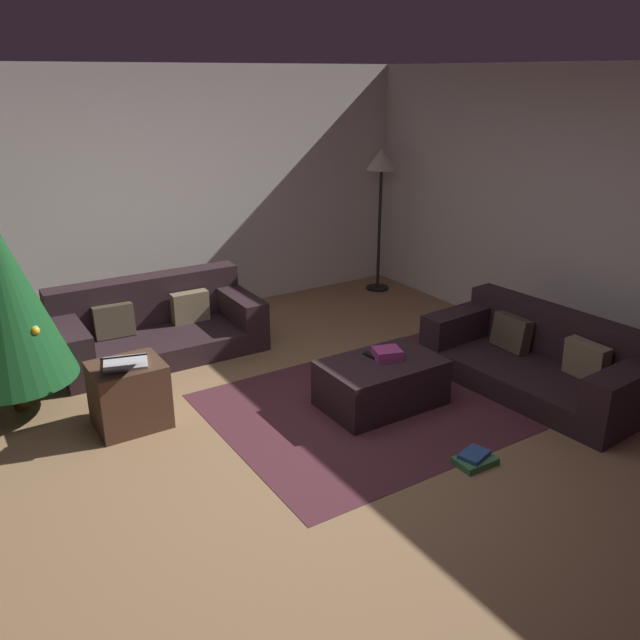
{
  "coord_description": "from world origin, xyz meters",
  "views": [
    {
      "loc": [
        -2.04,
        -3.47,
        2.51
      ],
      "look_at": [
        0.45,
        0.43,
        0.75
      ],
      "focal_mm": 36.66,
      "sensor_mm": 36.0,
      "label": 1
    }
  ],
  "objects_px": {
    "laptop": "(125,361)",
    "tv_remote": "(372,356)",
    "couch_right": "(543,360)",
    "corner_lamp": "(381,170)",
    "christmas_tree": "(1,297)",
    "book_stack": "(475,459)",
    "couch_left": "(156,326)",
    "ottoman": "(381,383)",
    "side_table": "(129,395)",
    "gift_box": "(387,354)"
  },
  "relations": [
    {
      "from": "christmas_tree",
      "to": "side_table",
      "type": "height_order",
      "value": "christmas_tree"
    },
    {
      "from": "gift_box",
      "to": "tv_remote",
      "type": "xyz_separation_m",
      "value": [
        -0.08,
        0.09,
        -0.03
      ]
    },
    {
      "from": "corner_lamp",
      "to": "gift_box",
      "type": "bearing_deg",
      "value": -126.01
    },
    {
      "from": "couch_left",
      "to": "laptop",
      "type": "bearing_deg",
      "value": 64.51
    },
    {
      "from": "corner_lamp",
      "to": "christmas_tree",
      "type": "bearing_deg",
      "value": -167.64
    },
    {
      "from": "laptop",
      "to": "gift_box",
      "type": "bearing_deg",
      "value": -19.74
    },
    {
      "from": "christmas_tree",
      "to": "tv_remote",
      "type": "bearing_deg",
      "value": -29.3
    },
    {
      "from": "book_stack",
      "to": "corner_lamp",
      "type": "distance_m",
      "value": 4.13
    },
    {
      "from": "book_stack",
      "to": "corner_lamp",
      "type": "bearing_deg",
      "value": 62.62
    },
    {
      "from": "ottoman",
      "to": "laptop",
      "type": "bearing_deg",
      "value": 159.21
    },
    {
      "from": "couch_right",
      "to": "laptop",
      "type": "xyz_separation_m",
      "value": [
        -3.17,
        1.15,
        0.32
      ]
    },
    {
      "from": "side_table",
      "to": "book_stack",
      "type": "xyz_separation_m",
      "value": [
        1.81,
        -1.78,
        -0.22
      ]
    },
    {
      "from": "ottoman",
      "to": "christmas_tree",
      "type": "xyz_separation_m",
      "value": [
        -2.47,
        1.48,
        0.75
      ]
    },
    {
      "from": "ottoman",
      "to": "corner_lamp",
      "type": "relative_size",
      "value": 0.56
    },
    {
      "from": "tv_remote",
      "to": "laptop",
      "type": "relative_size",
      "value": 0.32
    },
    {
      "from": "gift_box",
      "to": "christmas_tree",
      "type": "height_order",
      "value": "christmas_tree"
    },
    {
      "from": "tv_remote",
      "to": "corner_lamp",
      "type": "xyz_separation_m",
      "value": [
        1.83,
        2.31,
        1.05
      ]
    },
    {
      "from": "couch_right",
      "to": "book_stack",
      "type": "bearing_deg",
      "value": 109.01
    },
    {
      "from": "book_stack",
      "to": "corner_lamp",
      "type": "xyz_separation_m",
      "value": [
        1.78,
        3.45,
        1.41
      ]
    },
    {
      "from": "tv_remote",
      "to": "book_stack",
      "type": "bearing_deg",
      "value": -93.44
    },
    {
      "from": "couch_right",
      "to": "christmas_tree",
      "type": "height_order",
      "value": "christmas_tree"
    },
    {
      "from": "couch_left",
      "to": "christmas_tree",
      "type": "relative_size",
      "value": 1.1
    },
    {
      "from": "ottoman",
      "to": "christmas_tree",
      "type": "distance_m",
      "value": 2.97
    },
    {
      "from": "ottoman",
      "to": "side_table",
      "type": "distance_m",
      "value": 1.95
    },
    {
      "from": "ottoman",
      "to": "gift_box",
      "type": "height_order",
      "value": "gift_box"
    },
    {
      "from": "ottoman",
      "to": "tv_remote",
      "type": "height_order",
      "value": "tv_remote"
    },
    {
      "from": "gift_box",
      "to": "laptop",
      "type": "distance_m",
      "value": 2.0
    },
    {
      "from": "couch_left",
      "to": "tv_remote",
      "type": "height_order",
      "value": "couch_left"
    },
    {
      "from": "christmas_tree",
      "to": "corner_lamp",
      "type": "bearing_deg",
      "value": 12.36
    },
    {
      "from": "gift_box",
      "to": "christmas_tree",
      "type": "distance_m",
      "value": 2.97
    },
    {
      "from": "laptop",
      "to": "tv_remote",
      "type": "bearing_deg",
      "value": -17.99
    },
    {
      "from": "laptop",
      "to": "couch_left",
      "type": "bearing_deg",
      "value": 63.55
    },
    {
      "from": "tv_remote",
      "to": "laptop",
      "type": "distance_m",
      "value": 1.89
    },
    {
      "from": "book_stack",
      "to": "couch_right",
      "type": "bearing_deg",
      "value": 22.99
    },
    {
      "from": "tv_remote",
      "to": "side_table",
      "type": "relative_size",
      "value": 0.31
    },
    {
      "from": "couch_right",
      "to": "corner_lamp",
      "type": "bearing_deg",
      "value": -12.9
    },
    {
      "from": "ottoman",
      "to": "couch_right",
      "type": "bearing_deg",
      "value": -19.02
    },
    {
      "from": "corner_lamp",
      "to": "couch_left",
      "type": "bearing_deg",
      "value": -172.64
    },
    {
      "from": "side_table",
      "to": "laptop",
      "type": "xyz_separation_m",
      "value": [
        -0.02,
        -0.06,
        0.31
      ]
    },
    {
      "from": "couch_left",
      "to": "corner_lamp",
      "type": "xyz_separation_m",
      "value": [
        2.95,
        0.38,
        1.19
      ]
    },
    {
      "from": "side_table",
      "to": "tv_remote",
      "type": "bearing_deg",
      "value": -20.01
    },
    {
      "from": "laptop",
      "to": "corner_lamp",
      "type": "relative_size",
      "value": 0.29
    },
    {
      "from": "couch_left",
      "to": "tv_remote",
      "type": "xyz_separation_m",
      "value": [
        1.12,
        -1.93,
        0.14
      ]
    },
    {
      "from": "gift_box",
      "to": "tv_remote",
      "type": "height_order",
      "value": "gift_box"
    },
    {
      "from": "couch_right",
      "to": "laptop",
      "type": "height_order",
      "value": "laptop"
    },
    {
      "from": "gift_box",
      "to": "laptop",
      "type": "height_order",
      "value": "laptop"
    },
    {
      "from": "side_table",
      "to": "ottoman",
      "type": "bearing_deg",
      "value": -22.75
    },
    {
      "from": "ottoman",
      "to": "gift_box",
      "type": "xyz_separation_m",
      "value": [
        0.06,
        0.02,
        0.23
      ]
    },
    {
      "from": "couch_left",
      "to": "couch_right",
      "type": "height_order",
      "value": "couch_left"
    },
    {
      "from": "ottoman",
      "to": "couch_left",
      "type": "bearing_deg",
      "value": 119.37
    }
  ]
}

